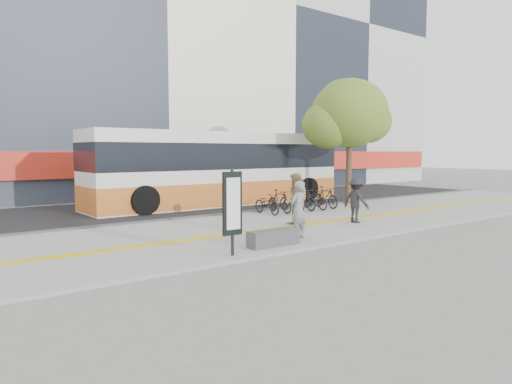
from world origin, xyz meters
TOP-DOWN VIEW (x-y plane):
  - ground at (0.00, 0.00)m, footprint 120.00×120.00m
  - sidewalk at (0.00, 1.50)m, footprint 40.00×7.00m
  - tactile_strip at (0.00, 1.00)m, footprint 40.00×0.45m
  - street at (0.00, 9.00)m, footprint 40.00×8.00m
  - curb at (0.00, 5.00)m, footprint 40.00×0.25m
  - bench at (-2.60, -1.20)m, footprint 1.60×0.45m
  - signboard at (-4.20, -1.51)m, footprint 0.55×0.10m
  - street_tree at (7.18, 4.82)m, footprint 4.40×3.80m
  - bus at (1.99, 8.50)m, footprint 13.43×3.18m
  - bicycle_row at (3.06, 4.00)m, footprint 4.12×1.74m
  - seated_woman at (-1.31, -0.80)m, footprint 0.70×0.53m
  - pedestrian_tan at (0.24, 0.98)m, footprint 0.74×0.93m
  - pedestrian_dark at (2.51, 0.22)m, footprint 0.68×1.10m

SIDE VIEW (x-z plane):
  - ground at x=0.00m, z-range 0.00..0.00m
  - street at x=0.00m, z-range 0.00..0.06m
  - sidewalk at x=0.00m, z-range 0.00..0.08m
  - curb at x=0.00m, z-range 0.00..0.14m
  - tactile_strip at x=0.00m, z-range 0.08..0.09m
  - bench at x=-2.60m, z-range 0.08..0.53m
  - bicycle_row at x=3.06m, z-range 0.05..1.05m
  - pedestrian_dark at x=2.51m, z-range 0.08..1.73m
  - seated_woman at x=-1.31m, z-range 0.08..1.82m
  - pedestrian_tan at x=0.24m, z-range 0.08..1.94m
  - signboard at x=-4.20m, z-range 0.27..2.47m
  - bus at x=1.99m, z-range -0.05..3.53m
  - street_tree at x=7.18m, z-range 1.36..7.67m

